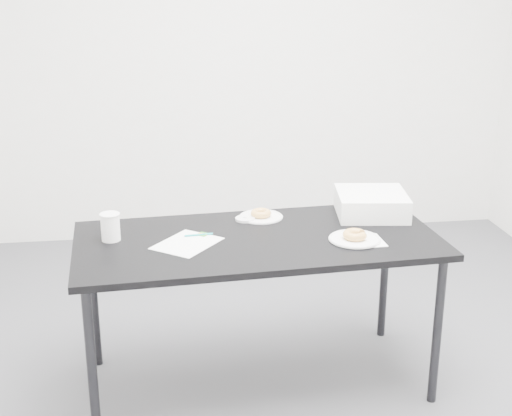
{
  "coord_description": "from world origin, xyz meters",
  "views": [
    {
      "loc": [
        -0.52,
        -2.91,
        1.84
      ],
      "look_at": [
        -0.1,
        0.02,
        0.85
      ],
      "focal_mm": 50.0,
      "sensor_mm": 36.0,
      "label": 1
    }
  ],
  "objects": [
    {
      "name": "floor",
      "position": [
        0.0,
        0.0,
        0.0
      ],
      "size": [
        4.0,
        4.0,
        0.0
      ],
      "primitive_type": "plane",
      "color": "#46464B",
      "rests_on": "ground"
    },
    {
      "name": "wall_back",
      "position": [
        0.0,
        2.0,
        1.35
      ],
      "size": [
        4.0,
        0.02,
        2.7
      ],
      "primitive_type": "cube",
      "color": "white",
      "rests_on": "floor"
    },
    {
      "name": "table",
      "position": [
        -0.1,
        -0.02,
        0.67
      ],
      "size": [
        1.63,
        0.84,
        0.72
      ],
      "rotation": [
        0.0,
        0.0,
        0.06
      ],
      "color": "black",
      "rests_on": "floor"
    },
    {
      "name": "scorecard",
      "position": [
        -0.41,
        -0.05,
        0.72
      ],
      "size": [
        0.33,
        0.34,
        0.0
      ],
      "primitive_type": "cube",
      "rotation": [
        0.0,
        0.0,
        -0.67
      ],
      "color": "white",
      "rests_on": "table"
    },
    {
      "name": "logo_patch",
      "position": [
        -0.34,
        0.04,
        0.73
      ],
      "size": [
        0.06,
        0.06,
        0.0
      ],
      "primitive_type": "cube",
      "rotation": [
        0.0,
        0.0,
        -0.67
      ],
      "color": "#35912A",
      "rests_on": "scorecard"
    },
    {
      "name": "pen",
      "position": [
        -0.36,
        0.03,
        0.73
      ],
      "size": [
        0.13,
        0.02,
        0.01
      ],
      "primitive_type": "cylinder",
      "rotation": [
        0.0,
        1.57,
        0.08
      ],
      "color": "#0D8C91",
      "rests_on": "scorecard"
    },
    {
      "name": "napkin",
      "position": [
        0.35,
        -0.13,
        0.72
      ],
      "size": [
        0.16,
        0.16,
        0.0
      ],
      "primitive_type": "cube",
      "rotation": [
        0.0,
        0.0,
        0.02
      ],
      "color": "white",
      "rests_on": "table"
    },
    {
      "name": "plate_near",
      "position": [
        0.31,
        -0.12,
        0.73
      ],
      "size": [
        0.23,
        0.23,
        0.01
      ],
      "primitive_type": "cylinder",
      "color": "silver",
      "rests_on": "napkin"
    },
    {
      "name": "donut_near",
      "position": [
        0.31,
        -0.12,
        0.75
      ],
      "size": [
        0.12,
        0.12,
        0.04
      ],
      "primitive_type": "torus",
      "rotation": [
        0.0,
        0.0,
        -0.12
      ],
      "color": "gold",
      "rests_on": "plate_near"
    },
    {
      "name": "plate_far",
      "position": [
        -0.05,
        0.24,
        0.73
      ],
      "size": [
        0.21,
        0.21,
        0.01
      ],
      "primitive_type": "cylinder",
      "color": "silver",
      "rests_on": "table"
    },
    {
      "name": "donut_far",
      "position": [
        -0.05,
        0.24,
        0.74
      ],
      "size": [
        0.12,
        0.12,
        0.03
      ],
      "primitive_type": "torus",
      "rotation": [
        0.0,
        0.0,
        -0.22
      ],
      "color": "gold",
      "rests_on": "plate_far"
    },
    {
      "name": "coffee_cup",
      "position": [
        -0.73,
        0.03,
        0.78
      ],
      "size": [
        0.08,
        0.08,
        0.12
      ],
      "primitive_type": "cylinder",
      "color": "white",
      "rests_on": "table"
    },
    {
      "name": "cup_lid",
      "position": [
        -0.13,
        0.21,
        0.73
      ],
      "size": [
        0.09,
        0.09,
        0.01
      ],
      "primitive_type": "cylinder",
      "color": "silver",
      "rests_on": "table"
    },
    {
      "name": "bakery_box",
      "position": [
        0.48,
        0.21,
        0.78
      ],
      "size": [
        0.36,
        0.36,
        0.11
      ],
      "primitive_type": "cube",
      "rotation": [
        0.0,
        0.0,
        -0.13
      ],
      "color": "white",
      "rests_on": "table"
    }
  ]
}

